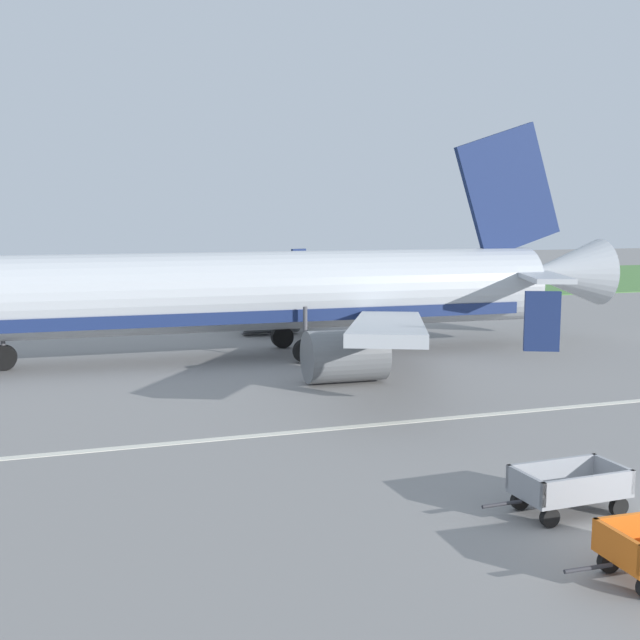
% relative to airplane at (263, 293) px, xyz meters
% --- Properties ---
extents(grass_strip, '(220.00, 28.00, 0.06)m').
position_rel_airplane_xyz_m(grass_strip, '(2.25, 33.37, -3.02)').
color(grass_strip, '#518442').
rests_on(grass_strip, ground).
extents(apron_stripe, '(120.00, 0.36, 0.01)m').
position_rel_airplane_xyz_m(apron_stripe, '(2.25, -13.11, -3.05)').
color(apron_stripe, silver).
rests_on(apron_stripe, ground).
extents(airplane, '(37.61, 30.27, 11.34)m').
position_rel_airplane_xyz_m(airplane, '(0.00, 0.00, 0.00)').
color(airplane, '#B2B7BC').
rests_on(airplane, ground).
extents(baggage_cart_second_in_row, '(3.57, 1.48, 1.07)m').
position_rel_airplane_xyz_m(baggage_cart_second_in_row, '(1.57, -21.60, -2.45)').
color(baggage_cart_second_in_row, gray).
rests_on(baggage_cart_second_in_row, ground).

